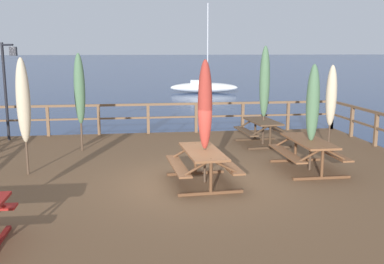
{
  "coord_description": "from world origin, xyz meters",
  "views": [
    {
      "loc": [
        -1.44,
        -9.56,
        3.82
      ],
      "look_at": [
        0.0,
        0.95,
        1.84
      ],
      "focal_mm": 41.53,
      "sensor_mm": 36.0,
      "label": 1
    }
  ],
  "objects_px": {
    "picnic_table_back_right": "(203,159)",
    "patio_umbrella_short_back": "(205,105)",
    "patio_umbrella_tall_front": "(265,82)",
    "patio_umbrella_tall_back_left": "(23,101)",
    "patio_umbrella_tall_back_right": "(331,96)",
    "patio_umbrella_short_mid": "(313,104)",
    "sailboat_distant": "(204,87)",
    "lamp_post_hooked": "(8,77)",
    "picnic_table_mid_right": "(263,127)",
    "patio_umbrella_tall_mid_right": "(80,89)",
    "picnic_table_mid_centre": "(308,148)"
  },
  "relations": [
    {
      "from": "picnic_table_back_right",
      "to": "patio_umbrella_short_back",
      "type": "distance_m",
      "value": 1.21
    },
    {
      "from": "patio_umbrella_tall_front",
      "to": "patio_umbrella_tall_back_left",
      "type": "bearing_deg",
      "value": -158.26
    },
    {
      "from": "picnic_table_back_right",
      "to": "patio_umbrella_tall_back_right",
      "type": "distance_m",
      "value": 5.38
    },
    {
      "from": "patio_umbrella_tall_back_right",
      "to": "patio_umbrella_tall_back_left",
      "type": "xyz_separation_m",
      "value": [
        -8.42,
        -1.67,
        0.17
      ]
    },
    {
      "from": "patio_umbrella_short_back",
      "to": "patio_umbrella_tall_back_right",
      "type": "distance_m",
      "value": 5.18
    },
    {
      "from": "patio_umbrella_short_mid",
      "to": "sailboat_distant",
      "type": "bearing_deg",
      "value": 85.96
    },
    {
      "from": "patio_umbrella_tall_front",
      "to": "lamp_post_hooked",
      "type": "relative_size",
      "value": 0.97
    },
    {
      "from": "lamp_post_hooked",
      "to": "picnic_table_mid_right",
      "type": "bearing_deg",
      "value": -11.48
    },
    {
      "from": "picnic_table_mid_right",
      "to": "lamp_post_hooked",
      "type": "height_order",
      "value": "lamp_post_hooked"
    },
    {
      "from": "sailboat_distant",
      "to": "patio_umbrella_tall_back_left",
      "type": "bearing_deg",
      "value": -107.6
    },
    {
      "from": "picnic_table_back_right",
      "to": "patio_umbrella_tall_mid_right",
      "type": "xyz_separation_m",
      "value": [
        -3.04,
        3.76,
        1.27
      ]
    },
    {
      "from": "patio_umbrella_tall_front",
      "to": "patio_umbrella_tall_back_left",
      "type": "xyz_separation_m",
      "value": [
        -6.66,
        -2.66,
        -0.18
      ]
    },
    {
      "from": "patio_umbrella_tall_back_right",
      "to": "sailboat_distant",
      "type": "relative_size",
      "value": 0.33
    },
    {
      "from": "patio_umbrella_tall_mid_right",
      "to": "lamp_post_hooked",
      "type": "xyz_separation_m",
      "value": [
        -2.43,
        1.77,
        0.28
      ]
    },
    {
      "from": "picnic_table_mid_right",
      "to": "patio_umbrella_tall_back_left",
      "type": "bearing_deg",
      "value": -158.55
    },
    {
      "from": "picnic_table_mid_right",
      "to": "patio_umbrella_tall_back_left",
      "type": "relative_size",
      "value": 0.63
    },
    {
      "from": "picnic_table_back_right",
      "to": "lamp_post_hooked",
      "type": "relative_size",
      "value": 0.62
    },
    {
      "from": "patio_umbrella_short_back",
      "to": "sailboat_distant",
      "type": "relative_size",
      "value": 0.36
    },
    {
      "from": "patio_umbrella_short_back",
      "to": "patio_umbrella_tall_back_left",
      "type": "bearing_deg",
      "value": 163.47
    },
    {
      "from": "patio_umbrella_tall_mid_right",
      "to": "patio_umbrella_short_back",
      "type": "bearing_deg",
      "value": -49.92
    },
    {
      "from": "picnic_table_mid_centre",
      "to": "sailboat_distant",
      "type": "bearing_deg",
      "value": 85.88
    },
    {
      "from": "picnic_table_mid_centre",
      "to": "patio_umbrella_tall_front",
      "type": "xyz_separation_m",
      "value": [
        -0.21,
        3.15,
        1.41
      ]
    },
    {
      "from": "patio_umbrella_tall_back_right",
      "to": "patio_umbrella_tall_mid_right",
      "type": "bearing_deg",
      "value": 173.9
    },
    {
      "from": "patio_umbrella_short_back",
      "to": "patio_umbrella_tall_back_left",
      "type": "distance_m",
      "value": 4.31
    },
    {
      "from": "picnic_table_back_right",
      "to": "lamp_post_hooked",
      "type": "distance_m",
      "value": 7.93
    },
    {
      "from": "patio_umbrella_tall_back_right",
      "to": "sailboat_distant",
      "type": "xyz_separation_m",
      "value": [
        0.51,
        26.49,
        -1.93
      ]
    },
    {
      "from": "picnic_table_mid_centre",
      "to": "patio_umbrella_tall_back_right",
      "type": "bearing_deg",
      "value": 54.36
    },
    {
      "from": "patio_umbrella_short_mid",
      "to": "patio_umbrella_tall_back_right",
      "type": "relative_size",
      "value": 1.04
    },
    {
      "from": "picnic_table_back_right",
      "to": "patio_umbrella_short_mid",
      "type": "xyz_separation_m",
      "value": [
        2.84,
        0.75,
        1.12
      ]
    },
    {
      "from": "patio_umbrella_tall_back_left",
      "to": "picnic_table_mid_right",
      "type": "bearing_deg",
      "value": 21.45
    },
    {
      "from": "picnic_table_back_right",
      "to": "patio_umbrella_tall_back_left",
      "type": "xyz_separation_m",
      "value": [
        -4.07,
        1.3,
        1.22
      ]
    },
    {
      "from": "picnic_table_mid_right",
      "to": "picnic_table_mid_centre",
      "type": "distance_m",
      "value": 3.11
    },
    {
      "from": "patio_umbrella_tall_back_left",
      "to": "lamp_post_hooked",
      "type": "bearing_deg",
      "value": 108.33
    },
    {
      "from": "picnic_table_mid_right",
      "to": "sailboat_distant",
      "type": "xyz_separation_m",
      "value": [
        2.31,
        25.56,
        -0.87
      ]
    },
    {
      "from": "picnic_table_mid_centre",
      "to": "patio_umbrella_short_mid",
      "type": "relative_size",
      "value": 0.78
    },
    {
      "from": "patio_umbrella_tall_front",
      "to": "lamp_post_hooked",
      "type": "bearing_deg",
      "value": 168.95
    },
    {
      "from": "picnic_table_mid_right",
      "to": "patio_umbrella_tall_back_right",
      "type": "xyz_separation_m",
      "value": [
        1.8,
        -0.93,
        1.06
      ]
    },
    {
      "from": "picnic_table_mid_right",
      "to": "picnic_table_mid_centre",
      "type": "relative_size",
      "value": 0.86
    },
    {
      "from": "picnic_table_mid_right",
      "to": "patio_umbrella_tall_front",
      "type": "bearing_deg",
      "value": 53.58
    },
    {
      "from": "patio_umbrella_tall_back_right",
      "to": "patio_umbrella_tall_mid_right",
      "type": "relative_size",
      "value": 0.88
    },
    {
      "from": "picnic_table_mid_right",
      "to": "patio_umbrella_tall_back_left",
      "type": "height_order",
      "value": "patio_umbrella_tall_back_left"
    },
    {
      "from": "patio_umbrella_tall_front",
      "to": "sailboat_distant",
      "type": "bearing_deg",
      "value": 84.91
    },
    {
      "from": "patio_umbrella_short_mid",
      "to": "sailboat_distant",
      "type": "height_order",
      "value": "sailboat_distant"
    },
    {
      "from": "patio_umbrella_short_back",
      "to": "patio_umbrella_tall_mid_right",
      "type": "bearing_deg",
      "value": 130.08
    },
    {
      "from": "picnic_table_back_right",
      "to": "patio_umbrella_tall_back_left",
      "type": "bearing_deg",
      "value": 162.24
    },
    {
      "from": "patio_umbrella_tall_front",
      "to": "picnic_table_back_right",
      "type": "bearing_deg",
      "value": -123.25
    },
    {
      "from": "patio_umbrella_tall_front",
      "to": "sailboat_distant",
      "type": "relative_size",
      "value": 0.4
    },
    {
      "from": "picnic_table_back_right",
      "to": "patio_umbrella_tall_back_right",
      "type": "bearing_deg",
      "value": 34.3
    },
    {
      "from": "picnic_table_mid_right",
      "to": "picnic_table_back_right",
      "type": "height_order",
      "value": "same"
    },
    {
      "from": "patio_umbrella_short_mid",
      "to": "patio_umbrella_short_back",
      "type": "height_order",
      "value": "patio_umbrella_short_back"
    }
  ]
}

